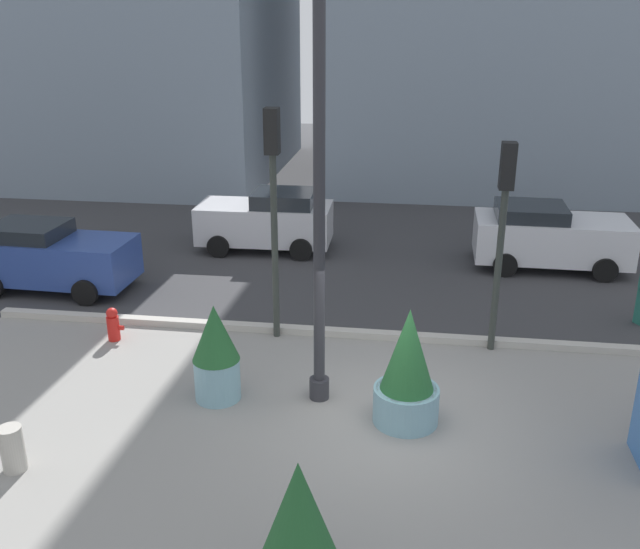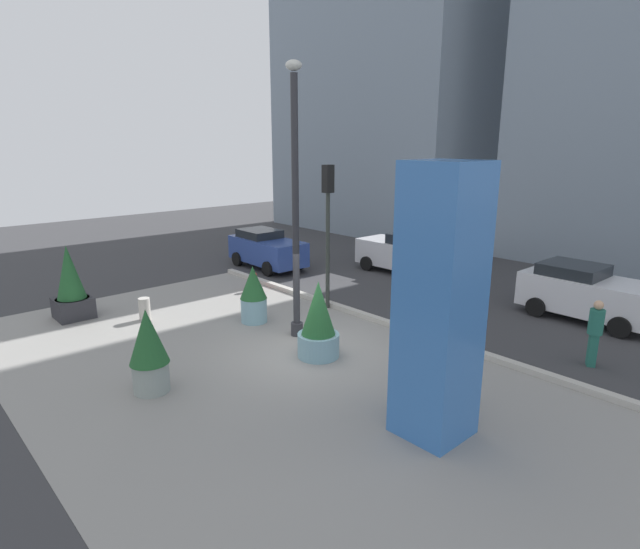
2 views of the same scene
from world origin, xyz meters
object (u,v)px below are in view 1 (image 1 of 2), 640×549
at_px(lamp_post, 319,198).
at_px(potted_plant_mid_plaza, 407,373).
at_px(car_curb_east, 51,256).
at_px(traffic_light_corner, 273,189).
at_px(concrete_bollard, 13,449).
at_px(traffic_light_far_side, 503,213).
at_px(potted_plant_near_left, 299,534).
at_px(car_far_lane, 549,236).
at_px(potted_plant_by_pillar, 216,352).
at_px(car_passing_lane, 267,220).
at_px(fire_hydrant, 113,324).

height_order(lamp_post, potted_plant_mid_plaza, lamp_post).
relative_size(lamp_post, car_curb_east, 1.89).
bearing_deg(lamp_post, traffic_light_corner, 117.56).
bearing_deg(concrete_bollard, traffic_light_far_side, 34.70).
relative_size(potted_plant_near_left, car_far_lane, 0.49).
height_order(lamp_post, car_far_lane, lamp_post).
bearing_deg(concrete_bollard, traffic_light_corner, 59.96).
height_order(potted_plant_by_pillar, traffic_light_corner, traffic_light_corner).
bearing_deg(car_passing_lane, traffic_light_far_side, -44.27).
bearing_deg(concrete_bollard, car_far_lane, 48.16).
relative_size(concrete_bollard, traffic_light_far_side, 0.17).
height_order(traffic_light_corner, car_far_lane, traffic_light_corner).
relative_size(potted_plant_near_left, concrete_bollard, 2.67).
relative_size(traffic_light_far_side, car_curb_east, 1.07).
relative_size(potted_plant_mid_plaza, car_passing_lane, 0.54).
relative_size(potted_plant_by_pillar, car_far_lane, 0.44).
bearing_deg(potted_plant_near_left, potted_plant_by_pillar, 116.83).
bearing_deg(potted_plant_by_pillar, fire_hydrant, 144.77).
bearing_deg(concrete_bollard, car_passing_lane, 81.86).
bearing_deg(potted_plant_mid_plaza, potted_plant_near_left, -105.15).
bearing_deg(potted_plant_by_pillar, car_far_lane, 49.10).
bearing_deg(traffic_light_corner, traffic_light_far_side, 0.11).
distance_m(traffic_light_corner, car_curb_east, 6.90).
xyz_separation_m(potted_plant_by_pillar, traffic_light_corner, (0.54, 2.72, 2.34)).
bearing_deg(lamp_post, traffic_light_far_side, 37.10).
distance_m(potted_plant_near_left, car_curb_east, 12.09).
bearing_deg(lamp_post, potted_plant_near_left, -84.68).
bearing_deg(potted_plant_near_left, traffic_light_corner, 103.49).
relative_size(potted_plant_near_left, car_passing_lane, 0.51).
height_order(fire_hydrant, car_curb_east, car_curb_east).
height_order(potted_plant_near_left, car_passing_lane, potted_plant_near_left).
distance_m(potted_plant_near_left, potted_plant_mid_plaza, 4.32).
height_order(traffic_light_far_side, car_passing_lane, traffic_light_far_side).
xyz_separation_m(traffic_light_corner, car_curb_east, (-6.16, 1.96, -2.41)).
relative_size(lamp_post, potted_plant_mid_plaza, 3.66).
height_order(potted_plant_mid_plaza, car_far_lane, potted_plant_mid_plaza).
bearing_deg(traffic_light_corner, potted_plant_near_left, -76.51).
distance_m(lamp_post, car_far_lane, 9.86).
distance_m(potted_plant_mid_plaza, traffic_light_corner, 4.77).
height_order(lamp_post, potted_plant_near_left, lamp_post).
bearing_deg(car_passing_lane, traffic_light_corner, -76.14).
distance_m(potted_plant_near_left, potted_plant_by_pillar, 5.02).
height_order(potted_plant_mid_plaza, fire_hydrant, potted_plant_mid_plaza).
bearing_deg(fire_hydrant, potted_plant_near_left, -51.71).
relative_size(concrete_bollard, car_passing_lane, 0.19).
bearing_deg(potted_plant_mid_plaza, lamp_post, 160.29).
bearing_deg(concrete_bollard, fire_hydrant, 94.72).
distance_m(potted_plant_mid_plaza, car_far_lane, 9.18).
height_order(potted_plant_near_left, traffic_light_corner, traffic_light_corner).
height_order(traffic_light_far_side, traffic_light_corner, traffic_light_corner).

